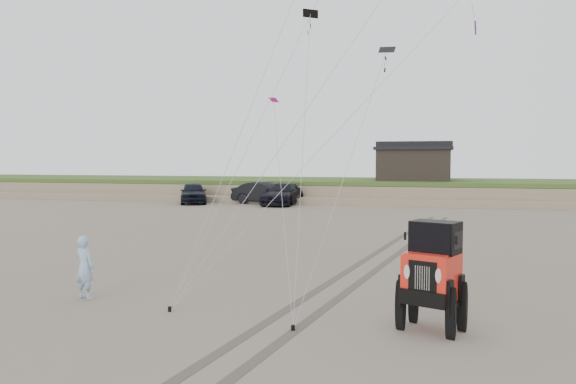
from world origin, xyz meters
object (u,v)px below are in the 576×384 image
object	(u,v)px
man	(85,267)
truck_b	(265,193)
truck_c	(282,194)
jeep	(432,288)
cabin	(414,163)
truck_a	(193,193)

from	to	relation	value
man	truck_b	bearing A→B (deg)	-69.14
truck_c	jeep	xyz separation A→B (m)	(11.44, -30.16, 0.06)
cabin	jeep	distance (m)	37.81
truck_a	cabin	bearing A→B (deg)	0.33
cabin	truck_a	xyz separation A→B (m)	(-16.97, -7.93, -2.39)
cabin	man	bearing A→B (deg)	-100.24
cabin	man	size ratio (longest dim) A/B	3.97
truck_b	truck_c	bearing A→B (deg)	-101.09
truck_a	truck_b	world-z (taller)	truck_b
cabin	jeep	size ratio (longest dim) A/B	1.32
cabin	man	xyz separation A→B (m)	(-6.72, -37.17, -2.43)
cabin	jeep	world-z (taller)	cabin
truck_a	man	distance (m)	30.99
truck_a	jeep	size ratio (longest dim) A/B	1.03
truck_b	jeep	distance (m)	33.33
cabin	truck_c	world-z (taller)	cabin
truck_a	truck_b	bearing A→B (deg)	-15.52
cabin	truck_b	world-z (taller)	cabin
man	truck_c	bearing A→B (deg)	-71.96
jeep	man	size ratio (longest dim) A/B	3.01
cabin	man	world-z (taller)	cabin
truck_c	man	size ratio (longest dim) A/B	3.59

